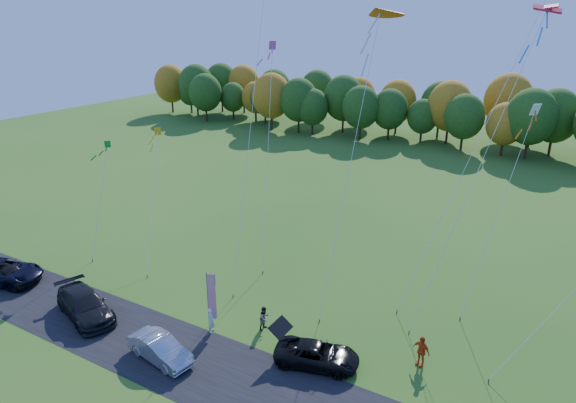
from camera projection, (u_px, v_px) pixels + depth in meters
The scene contains 21 objects.
ground at pixel (241, 331), 33.02m from camera, with size 160.00×160.00×0.00m, color #265A17.
asphalt_strip at pixel (201, 366), 29.78m from camera, with size 90.00×6.00×0.01m, color black.
tree_line at pixel (452, 148), 77.53m from camera, with size 116.00×12.00×10.00m, color #1E4711, non-canonical shape.
black_suv at pixel (317, 355), 29.66m from camera, with size 2.26×4.90×1.36m, color black.
silver_sedan at pixel (160, 349), 30.09m from camera, with size 1.55×4.45×1.47m, color #ADACB1.
dark_truck_a at pixel (85, 305), 34.37m from camera, with size 2.40×5.91×1.71m, color black.
dark_truck_b at pixel (9, 275), 38.51m from camera, with size 1.77×4.41×1.50m, color black.
dark_suv_west at pixel (2, 271), 38.86m from camera, with size 2.83×6.14×1.71m, color black.
person_tailgate_a at pixel (212, 320), 32.69m from camera, with size 0.62×0.40×1.69m, color silver.
person_tailgate_b at pixel (264, 318), 33.02m from camera, with size 0.77×0.60×1.58m, color gray.
person_east at pixel (421, 351), 29.53m from camera, with size 1.13×0.47×1.93m, color #C84412.
feather_flag at pixel (211, 296), 32.15m from camera, with size 0.52×0.27×4.23m.
kite_delta_blue at pixel (252, 106), 37.22m from camera, with size 4.43×11.01×26.43m.
kite_parafoil_orange at pixel (491, 114), 34.08m from camera, with size 8.52×13.13×26.26m.
kite_delta_red at pixel (364, 86), 33.27m from camera, with size 2.96×8.85×20.98m.
kite_parafoil_rainbow at pixel (475, 177), 31.01m from camera, with size 6.02×7.14×20.08m.
kite_diamond_yellow at pixel (153, 199), 42.06m from camera, with size 5.27×7.77×10.28m.
kite_diamond_green at pixel (100, 200), 42.42m from camera, with size 1.53×4.37×9.63m.
kite_diamond_white at pixel (498, 214), 33.69m from camera, with size 2.69×6.28×14.15m.
kite_diamond_pink at pixel (268, 158), 40.27m from camera, with size 3.08×6.32×17.58m.
kite_diamond_blue_low at pixel (568, 296), 27.56m from camera, with size 6.54×6.04×10.37m.
Camera 1 is at (16.84, -22.70, 19.25)m, focal length 32.00 mm.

